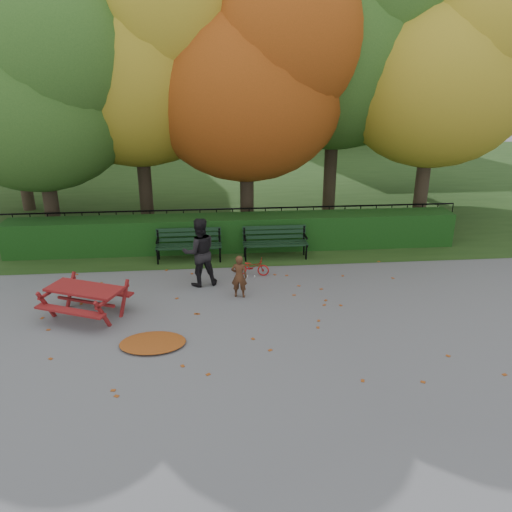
{
  "coord_description": "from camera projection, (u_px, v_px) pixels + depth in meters",
  "views": [
    {
      "loc": [
        -0.62,
        -9.42,
        5.09
      ],
      "look_at": [
        0.34,
        1.22,
        1.0
      ],
      "focal_mm": 35.0,
      "sensor_mm": 36.0,
      "label": 1
    }
  ],
  "objects": [
    {
      "name": "bicycle",
      "position": [
        252.0,
        267.0,
        12.86
      ],
      "size": [
        0.93,
        0.5,
        0.46
      ],
      "primitive_type": "imported",
      "rotation": [
        0.0,
        0.0,
        1.35
      ],
      "color": "#B31110",
      "rests_on": "ground"
    },
    {
      "name": "tree_c",
      "position": [
        258.0,
        75.0,
        14.52
      ],
      "size": [
        6.3,
        6.0,
        8.0
      ],
      "color": "#2D2118",
      "rests_on": "ground"
    },
    {
      "name": "tree_b",
      "position": [
        146.0,
        54.0,
        14.77
      ],
      "size": [
        6.72,
        6.4,
        8.79
      ],
      "color": "#2D2118",
      "rests_on": "ground"
    },
    {
      "name": "grass_strip",
      "position": [
        225.0,
        180.0,
        23.65
      ],
      "size": [
        90.0,
        90.0,
        0.0
      ],
      "primitive_type": "plane",
      "color": "#1C3612",
      "rests_on": "ground"
    },
    {
      "name": "ground",
      "position": [
        245.0,
        321.0,
        10.63
      ],
      "size": [
        90.0,
        90.0,
        0.0
      ],
      "primitive_type": "plane",
      "color": "slate",
      "rests_on": "ground"
    },
    {
      "name": "bench_right",
      "position": [
        275.0,
        240.0,
        13.98
      ],
      "size": [
        1.8,
        0.57,
        0.88
      ],
      "color": "black",
      "rests_on": "ground"
    },
    {
      "name": "iron_fence",
      "position": [
        233.0,
        223.0,
        15.37
      ],
      "size": [
        14.0,
        0.04,
        1.02
      ],
      "color": "black",
      "rests_on": "ground"
    },
    {
      "name": "building_right",
      "position": [
        330.0,
        52.0,
        35.21
      ],
      "size": [
        9.0,
        6.0,
        12.0
      ],
      "primitive_type": "cube",
      "color": "#9E957C",
      "rests_on": "ground"
    },
    {
      "name": "adult",
      "position": [
        199.0,
        252.0,
        12.08
      ],
      "size": [
        0.96,
        0.82,
        1.71
      ],
      "primitive_type": "imported",
      "rotation": [
        0.0,
        0.0,
        3.37
      ],
      "color": "black",
      "rests_on": "ground"
    },
    {
      "name": "hedge",
      "position": [
        234.0,
        233.0,
        14.64
      ],
      "size": [
        13.0,
        0.9,
        1.0
      ],
      "primitive_type": "cube",
      "color": "#12330C",
      "rests_on": "ground"
    },
    {
      "name": "tree_g",
      "position": [
        450.0,
        57.0,
        18.49
      ],
      "size": [
        6.3,
        6.0,
        8.55
      ],
      "color": "#2D2118",
      "rests_on": "ground"
    },
    {
      "name": "leaf_pile",
      "position": [
        153.0,
        343.0,
        9.7
      ],
      "size": [
        1.47,
        1.18,
        0.09
      ],
      "primitive_type": "ellipsoid",
      "rotation": [
        0.0,
        0.0,
        -0.25
      ],
      "color": "brown",
      "rests_on": "ground"
    },
    {
      "name": "leaf_scatter",
      "position": [
        244.0,
        314.0,
        10.91
      ],
      "size": [
        9.0,
        5.7,
        0.01
      ],
      "primitive_type": null,
      "color": "brown",
      "rests_on": "ground"
    },
    {
      "name": "tree_a",
      "position": [
        43.0,
        87.0,
        13.77
      ],
      "size": [
        5.88,
        5.6,
        7.48
      ],
      "color": "#2D2118",
      "rests_on": "ground"
    },
    {
      "name": "tree_d",
      "position": [
        351.0,
        35.0,
        15.54
      ],
      "size": [
        7.14,
        6.8,
        9.58
      ],
      "color": "#2D2118",
      "rests_on": "ground"
    },
    {
      "name": "picnic_table",
      "position": [
        85.0,
        294.0,
        10.61
      ],
      "size": [
        1.97,
        1.81,
        0.78
      ],
      "rotation": [
        0.0,
        0.0,
        -0.41
      ],
      "color": "maroon",
      "rests_on": "ground"
    },
    {
      "name": "tree_f",
      "position": [
        11.0,
        46.0,
        16.59
      ],
      "size": [
        6.93,
        6.6,
        9.19
      ],
      "color": "#2D2118",
      "rests_on": "ground"
    },
    {
      "name": "bench_left",
      "position": [
        189.0,
        242.0,
        13.78
      ],
      "size": [
        1.8,
        0.57,
        0.88
      ],
      "color": "black",
      "rests_on": "ground"
    },
    {
      "name": "building_left",
      "position": [
        73.0,
        25.0,
        31.38
      ],
      "size": [
        10.0,
        7.0,
        15.0
      ],
      "primitive_type": "cube",
      "color": "#9E957C",
      "rests_on": "ground"
    },
    {
      "name": "tree_e",
      "position": [
        450.0,
        66.0,
        14.73
      ],
      "size": [
        6.09,
        5.8,
        8.16
      ],
      "color": "#2D2118",
      "rests_on": "ground"
    },
    {
      "name": "child",
      "position": [
        239.0,
        276.0,
        11.56
      ],
      "size": [
        0.42,
        0.32,
        1.03
      ],
      "primitive_type": "imported",
      "rotation": [
        0.0,
        0.0,
        2.94
      ],
      "color": "#462716",
      "rests_on": "ground"
    }
  ]
}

